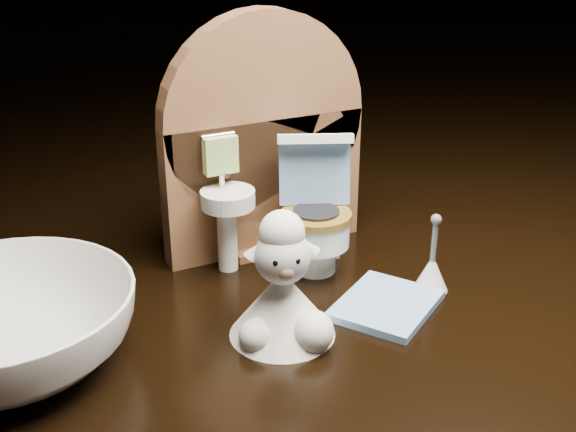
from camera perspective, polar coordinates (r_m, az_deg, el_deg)
name	(u,v)px	position (r m, az deg, el deg)	size (l,w,h in m)	color
backdrop_panel	(263,150)	(0.44, -1.98, 5.24)	(0.13, 0.05, 0.15)	brown
toy_toilet	(315,219)	(0.43, 2.12, -0.23)	(0.05, 0.06, 0.08)	white
bath_mat	(386,305)	(0.40, 7.77, -6.98)	(0.06, 0.05, 0.00)	#6991BF
toilet_brush	(432,270)	(0.42, 11.29, -4.22)	(0.02, 0.02, 0.05)	white
plush_lamb	(283,294)	(0.36, -0.38, -6.18)	(0.05, 0.06, 0.07)	white
ceramic_bowl	(6,329)	(0.37, -21.42, -8.33)	(0.12, 0.12, 0.04)	white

